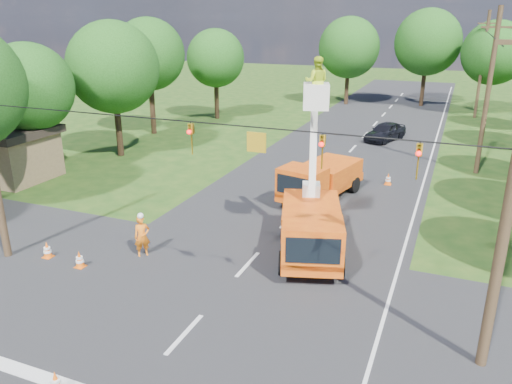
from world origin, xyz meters
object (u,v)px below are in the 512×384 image
at_px(second_truck, 320,179).
at_px(distant_car, 385,132).
at_px(pole_right_far, 482,64).
at_px(tree_far_c, 494,53).
at_px(traffic_cone_2, 294,234).
at_px(shed, 7,152).
at_px(traffic_cone_4, 47,250).
at_px(pole_right_near, 511,196).
at_px(traffic_cone_6, 388,179).
at_px(tree_left_e, 149,54).
at_px(bucket_truck, 312,216).
at_px(traffic_cone_3, 80,259).
at_px(tree_left_f, 216,58).
at_px(pole_right_mid, 488,92).
at_px(tree_far_a, 349,48).
at_px(tree_left_d, 113,68).
at_px(traffic_cone_0, 56,383).
at_px(tree_left_c, 29,88).
at_px(ground_worker, 142,236).
at_px(tree_far_b, 428,42).

xyz_separation_m(second_truck, distant_car, (1.19, 15.26, -0.42)).
xyz_separation_m(pole_right_far, tree_far_c, (1.00, 2.00, 0.96)).
xyz_separation_m(traffic_cone_2, shed, (-19.01, 2.13, 1.26)).
height_order(traffic_cone_4, pole_right_near, pole_right_near).
relative_size(traffic_cone_6, tree_left_e, 0.08).
xyz_separation_m(bucket_truck, traffic_cone_3, (-8.07, -4.56, -1.35)).
distance_m(bucket_truck, tree_left_f, 30.49).
bearing_deg(distant_car, pole_right_mid, -24.55).
bearing_deg(tree_far_c, traffic_cone_4, -112.68).
bearing_deg(tree_far_a, tree_left_e, -119.33).
bearing_deg(distant_car, tree_left_d, -124.76).
distance_m(shed, tree_far_a, 37.61).
height_order(pole_right_near, tree_far_c, pole_right_near).
relative_size(bucket_truck, traffic_cone_0, 11.22).
relative_size(traffic_cone_6, tree_left_c, 0.09).
height_order(second_truck, ground_worker, second_truck).
height_order(traffic_cone_2, tree_left_d, tree_left_d).
height_order(pole_right_mid, tree_left_f, pole_right_mid).
bearing_deg(pole_right_mid, pole_right_near, -90.00).
bearing_deg(shed, tree_left_e, 85.10).
bearing_deg(pole_right_near, pole_right_mid, 90.00).
bearing_deg(tree_left_d, traffic_cone_3, -58.59).
xyz_separation_m(second_truck, pole_right_mid, (7.90, 8.56, 3.94)).
bearing_deg(pole_right_mid, pole_right_far, 90.00).
bearing_deg(traffic_cone_4, distant_car, 69.81).
xyz_separation_m(traffic_cone_4, traffic_cone_6, (11.52, 14.90, 0.00)).
bearing_deg(tree_left_c, tree_left_d, 75.96).
height_order(tree_left_d, tree_far_c, tree_left_d).
bearing_deg(tree_left_f, shed, -98.28).
relative_size(traffic_cone_4, tree_left_d, 0.08).
bearing_deg(traffic_cone_3, second_truck, 59.16).
distance_m(second_truck, pole_right_far, 29.90).
distance_m(shed, tree_far_b, 42.86).
distance_m(bucket_truck, shed, 20.27).
relative_size(distant_car, shed, 0.79).
height_order(tree_far_b, tree_far_c, tree_far_b).
bearing_deg(tree_left_f, traffic_cone_0, -69.87).
bearing_deg(second_truck, bucket_truck, -64.60).
bearing_deg(ground_worker, traffic_cone_2, -10.80).
xyz_separation_m(pole_right_far, tree_left_c, (-25.00, -31.00, 0.33)).
bearing_deg(tree_left_c, bucket_truck, -12.52).
bearing_deg(tree_far_a, distant_car, -67.39).
distance_m(bucket_truck, tree_left_c, 19.34).
height_order(bucket_truck, traffic_cone_6, bucket_truck).
distance_m(traffic_cone_6, tree_far_b, 30.30).
xyz_separation_m(traffic_cone_3, pole_right_mid, (14.54, 19.68, 4.75)).
distance_m(bucket_truck, pole_right_far, 35.87).
bearing_deg(tree_far_c, tree_far_b, 155.22).
xyz_separation_m(traffic_cone_3, tree_left_c, (-10.46, 8.68, 5.08)).
height_order(tree_left_c, tree_left_e, tree_left_e).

